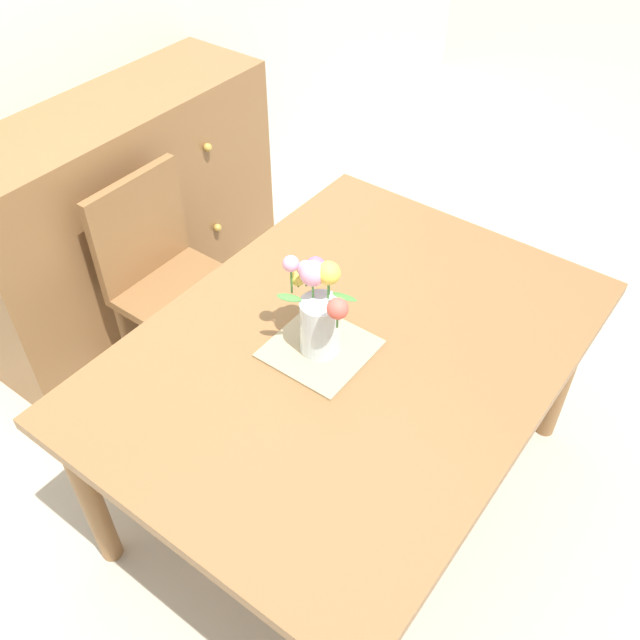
% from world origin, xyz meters
% --- Properties ---
extents(ground_plane, '(12.00, 12.00, 0.00)m').
position_xyz_m(ground_plane, '(0.00, 0.00, 0.00)').
color(ground_plane, '#B7AD99').
extents(dining_table, '(1.54, 1.13, 0.74)m').
position_xyz_m(dining_table, '(0.00, 0.00, 0.66)').
color(dining_table, olive).
rests_on(dining_table, ground_plane).
extents(chair_far, '(0.42, 0.42, 0.90)m').
position_xyz_m(chair_far, '(0.08, 0.91, 0.52)').
color(chair_far, olive).
rests_on(chair_far, ground_plane).
extents(dresser, '(1.40, 0.47, 1.00)m').
position_xyz_m(dresser, '(0.25, 1.33, 0.50)').
color(dresser, olive).
rests_on(dresser, ground_plane).
extents(placemat, '(0.28, 0.28, 0.01)m').
position_xyz_m(placemat, '(-0.07, 0.06, 0.75)').
color(placemat, tan).
rests_on(placemat, dining_table).
extents(flower_vase, '(0.17, 0.24, 0.30)m').
position_xyz_m(flower_vase, '(-0.06, 0.07, 0.91)').
color(flower_vase, silver).
rests_on(flower_vase, placemat).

